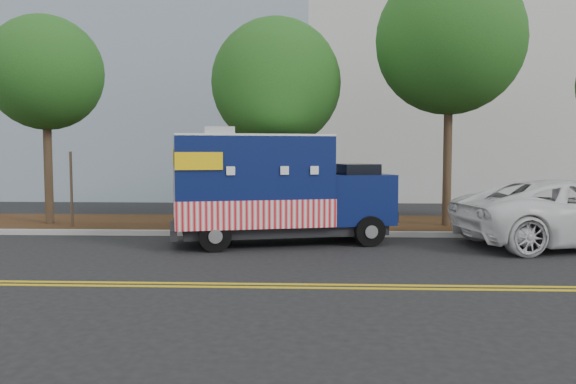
{
  "coord_description": "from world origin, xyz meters",
  "views": [
    {
      "loc": [
        2.19,
        -14.35,
        2.36
      ],
      "look_at": [
        1.54,
        0.6,
        1.31
      ],
      "focal_mm": 35.0,
      "sensor_mm": 36.0,
      "label": 1
    }
  ],
  "objects": [
    {
      "name": "ground",
      "position": [
        0.0,
        0.0,
        0.0
      ],
      "size": [
        120.0,
        120.0,
        0.0
      ],
      "primitive_type": "plane",
      "color": "black",
      "rests_on": "ground"
    },
    {
      "name": "food_truck",
      "position": [
        1.12,
        0.1,
        1.36
      ],
      "size": [
        6.03,
        3.39,
        3.01
      ],
      "rotation": [
        0.0,
        0.0,
        0.25
      ],
      "color": "black",
      "rests_on": "ground"
    },
    {
      "name": "curb",
      "position": [
        0.0,
        1.4,
        0.07
      ],
      "size": [
        120.0,
        0.18,
        0.15
      ],
      "primitive_type": "cube",
      "color": "#9E9E99",
      "rests_on": "ground"
    },
    {
      "name": "centerline_near",
      "position": [
        0.0,
        -4.45,
        0.01
      ],
      "size": [
        120.0,
        0.1,
        0.01
      ],
      "primitive_type": "cube",
      "color": "gold",
      "rests_on": "ground"
    },
    {
      "name": "tree_a",
      "position": [
        -6.05,
        2.83,
        4.81
      ],
      "size": [
        3.52,
        3.52,
        6.59
      ],
      "color": "#38281C",
      "rests_on": "ground"
    },
    {
      "name": "tree_c",
      "position": [
        6.3,
        2.9,
        5.71
      ],
      "size": [
        4.42,
        4.42,
        7.93
      ],
      "color": "#38281C",
      "rests_on": "ground"
    },
    {
      "name": "centerline_far",
      "position": [
        0.0,
        -4.7,
        0.01
      ],
      "size": [
        120.0,
        0.1,
        0.01
      ],
      "primitive_type": "cube",
      "color": "gold",
      "rests_on": "ground"
    },
    {
      "name": "mulch_strip",
      "position": [
        0.0,
        3.5,
        0.07
      ],
      "size": [
        120.0,
        4.0,
        0.15
      ],
      "primitive_type": "cube",
      "color": "black",
      "rests_on": "ground"
    },
    {
      "name": "tree_b",
      "position": [
        1.08,
        3.0,
        4.49
      ],
      "size": [
        3.97,
        3.97,
        6.48
      ],
      "color": "#38281C",
      "rests_on": "ground"
    },
    {
      "name": "sign_post",
      "position": [
        -4.99,
        2.05,
        1.2
      ],
      "size": [
        0.06,
        0.06,
        2.4
      ],
      "primitive_type": "cube",
      "color": "#473828",
      "rests_on": "ground"
    }
  ]
}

